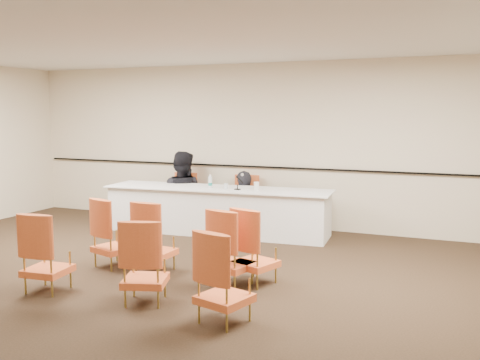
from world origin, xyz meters
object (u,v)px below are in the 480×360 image
panelist_second (182,200)px  aud_chair_front_mid (155,236)px  aud_chair_front_right (255,246)px  aud_chair_extra (232,247)px  aud_chair_back_left (47,252)px  water_bottle (210,181)px  panelist_main_chair (244,202)px  panelist_second_chair (182,199)px  panelist_main (244,215)px  drinking_glass (226,186)px  microphone (237,182)px  aud_chair_back_right (224,276)px  aud_chair_back_mid (145,261)px  coffee_cup (257,186)px  aud_chair_front_left (113,232)px  panel_table (217,211)px

panelist_second → aud_chair_front_mid: size_ratio=1.95×
aud_chair_front_right → aud_chair_extra: (-0.24, -0.18, 0.00)m
aud_chair_back_left → water_bottle: bearing=77.2°
panelist_main_chair → water_bottle: 0.86m
panelist_second_chair → aud_chair_front_right: 3.88m
panelist_main → panelist_main_chair: bearing=180.0°
drinking_glass → aud_chair_back_left: (-0.73, -3.48, -0.37)m
panelist_second → drinking_glass: bearing=146.9°
aud_chair_front_right → panelist_main: bearing=133.3°
panelist_main → aud_chair_front_mid: size_ratio=1.71×
panelist_main → microphone: microphone is taller
microphone → aud_chair_back_right: size_ratio=0.29×
panelist_main → aud_chair_front_mid: panelist_main is taller
aud_chair_front_mid → aud_chair_back_mid: same height
coffee_cup → aud_chair_front_left: bearing=-115.9°
aud_chair_front_left → aud_chair_front_right: same height
panelist_second → aud_chair_back_mid: size_ratio=1.95×
aud_chair_front_mid → aud_chair_extra: size_ratio=1.00×
panelist_second → panelist_second_chair: 0.02m
water_bottle → aud_chair_back_mid: size_ratio=0.25×
panelist_main → aud_chair_extra: (1.13, -3.14, 0.24)m
panelist_second_chair → aud_chair_back_mid: bearing=-70.7°
aud_chair_front_left → aud_chair_back_mid: same height
panelist_main_chair → aud_chair_front_right: (1.37, -2.96, 0.00)m
panelist_main → aud_chair_back_mid: size_ratio=1.71×
microphone → panelist_second: bearing=167.2°
drinking_glass → aud_chair_front_left: size_ratio=0.11×
aud_chair_front_right → drinking_glass: bearing=140.4°
aud_chair_front_mid → coffee_cup: bearing=79.4°
panelist_main_chair → panelist_second_chair: bearing=-180.0°
panelist_second → water_bottle: (0.88, -0.55, 0.46)m
microphone → coffee_cup: size_ratio=1.96×
panelist_second_chair → aud_chair_back_left: bearing=-87.9°
aud_chair_back_left → aud_chair_front_right: bearing=23.2°
panelist_main_chair → aud_chair_front_left: 3.09m
aud_chair_back_mid → aud_chair_front_mid: bearing=97.5°
panel_table → microphone: microphone is taller
aud_chair_back_mid → aud_chair_back_left: bearing=166.0°
drinking_glass → aud_chair_extra: size_ratio=0.11×
aud_chair_front_left → aud_chair_front_mid: same height
panelist_second → aud_chair_back_right: (2.77, -4.15, 0.02)m
microphone → aud_chair_front_right: microphone is taller
aud_chair_back_right → aud_chair_extra: (-0.41, 1.10, 0.00)m
panelist_second → aud_chair_back_left: size_ratio=1.95×
panelist_second → panelist_main_chair: bearing=177.6°
panelist_second → panelist_second_chair: panelist_second is taller
aud_chair_front_left → aud_chair_front_mid: 0.64m
panelist_main → aud_chair_extra: bearing=96.4°
coffee_cup → aud_chair_front_right: size_ratio=0.15×
coffee_cup → aud_chair_front_right: (0.88, -2.35, -0.39)m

